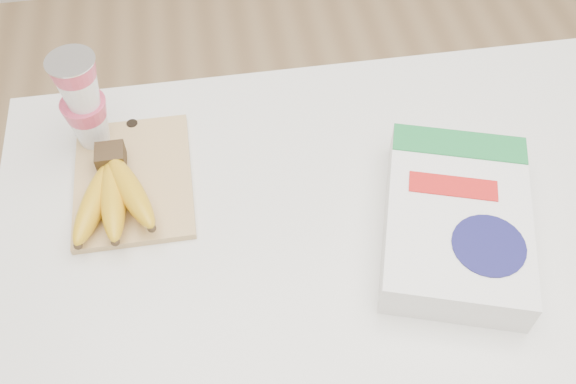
{
  "coord_description": "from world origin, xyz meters",
  "views": [
    {
      "loc": [
        -0.21,
        -0.55,
        1.75
      ],
      "look_at": [
        -0.11,
        0.06,
        0.93
      ],
      "focal_mm": 40.0,
      "sensor_mm": 36.0,
      "label": 1
    }
  ],
  "objects_px": {
    "bananas": "(113,194)",
    "cutting_board": "(133,179)",
    "table": "(344,345)",
    "cereal_box": "(456,220)",
    "yogurt_stack": "(82,99)"
  },
  "relations": [
    {
      "from": "bananas",
      "to": "cutting_board",
      "type": "bearing_deg",
      "value": 61.71
    },
    {
      "from": "bananas",
      "to": "yogurt_stack",
      "type": "height_order",
      "value": "yogurt_stack"
    },
    {
      "from": "cutting_board",
      "to": "yogurt_stack",
      "type": "relative_size",
      "value": 1.45
    },
    {
      "from": "table",
      "to": "yogurt_stack",
      "type": "bearing_deg",
      "value": 149.41
    },
    {
      "from": "table",
      "to": "cutting_board",
      "type": "height_order",
      "value": "cutting_board"
    },
    {
      "from": "cutting_board",
      "to": "yogurt_stack",
      "type": "bearing_deg",
      "value": 123.24
    },
    {
      "from": "bananas",
      "to": "cereal_box",
      "type": "xyz_separation_m",
      "value": [
        0.53,
        -0.13,
        -0.0
      ]
    },
    {
      "from": "table",
      "to": "cutting_board",
      "type": "distance_m",
      "value": 0.6
    },
    {
      "from": "cutting_board",
      "to": "table",
      "type": "bearing_deg",
      "value": -23.3
    },
    {
      "from": "table",
      "to": "cutting_board",
      "type": "bearing_deg",
      "value": 156.7
    },
    {
      "from": "table",
      "to": "cereal_box",
      "type": "bearing_deg",
      "value": -11.19
    },
    {
      "from": "yogurt_stack",
      "to": "cutting_board",
      "type": "bearing_deg",
      "value": -56.76
    },
    {
      "from": "yogurt_stack",
      "to": "cereal_box",
      "type": "height_order",
      "value": "yogurt_stack"
    },
    {
      "from": "cutting_board",
      "to": "cereal_box",
      "type": "xyz_separation_m",
      "value": [
        0.5,
        -0.18,
        0.03
      ]
    },
    {
      "from": "bananas",
      "to": "cereal_box",
      "type": "relative_size",
      "value": 0.55
    }
  ]
}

